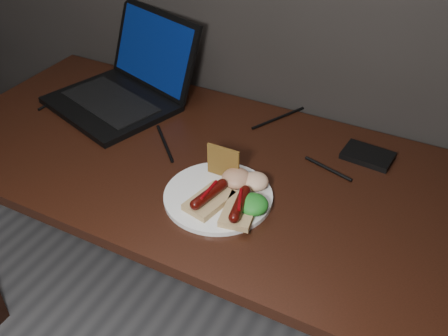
% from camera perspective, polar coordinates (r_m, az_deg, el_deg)
% --- Properties ---
extents(desk, '(1.40, 0.70, 0.75)m').
position_cam_1_polar(desk, '(1.38, -4.10, -1.56)').
color(desk, black).
rests_on(desk, ground).
extents(laptop, '(0.45, 0.46, 0.25)m').
position_cam_1_polar(laptop, '(1.58, -11.23, 9.25)').
color(laptop, black).
rests_on(laptop, desk).
extents(hard_drive, '(0.13, 0.10, 0.02)m').
position_cam_1_polar(hard_drive, '(1.37, 16.10, 1.38)').
color(hard_drive, black).
rests_on(hard_drive, desk).
extents(desk_cables, '(0.94, 0.44, 0.01)m').
position_cam_1_polar(desk_cables, '(1.44, -3.05, 4.89)').
color(desk_cables, black).
rests_on(desk_cables, desk).
extents(plate, '(0.31, 0.31, 0.01)m').
position_cam_1_polar(plate, '(1.19, -0.67, -3.24)').
color(plate, white).
rests_on(plate, desk).
extents(bread_sausage_center, '(0.09, 0.13, 0.04)m').
position_cam_1_polar(bread_sausage_center, '(1.15, -1.71, -3.43)').
color(bread_sausage_center, tan).
rests_on(bread_sausage_center, plate).
extents(bread_sausage_right, '(0.09, 0.13, 0.04)m').
position_cam_1_polar(bread_sausage_right, '(1.12, 1.82, -4.54)').
color(bread_sausage_right, tan).
rests_on(bread_sausage_right, plate).
extents(crispbread, '(0.09, 0.01, 0.08)m').
position_cam_1_polar(crispbread, '(1.21, -0.09, 0.69)').
color(crispbread, olive).
rests_on(crispbread, plate).
extents(salad_greens, '(0.07, 0.07, 0.04)m').
position_cam_1_polar(salad_greens, '(1.13, 3.34, -4.17)').
color(salad_greens, '#196313').
rests_on(salad_greens, plate).
extents(salsa_mound, '(0.07, 0.07, 0.04)m').
position_cam_1_polar(salsa_mound, '(1.20, 1.44, -1.19)').
color(salsa_mound, maroon).
rests_on(salsa_mound, plate).
extents(coleslaw_mound, '(0.06, 0.06, 0.04)m').
position_cam_1_polar(coleslaw_mound, '(1.19, 3.60, -1.52)').
color(coleslaw_mound, beige).
rests_on(coleslaw_mound, plate).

